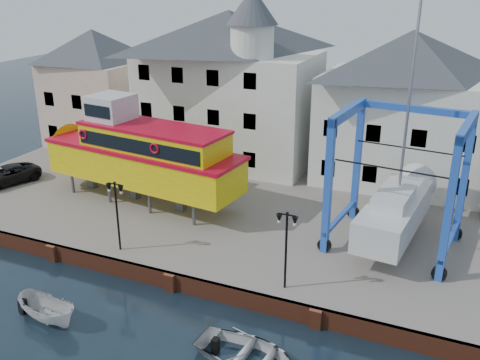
% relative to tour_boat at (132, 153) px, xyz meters
% --- Properties ---
extents(ground, '(140.00, 140.00, 0.00)m').
position_rel_tour_boat_xyz_m(ground, '(7.46, -7.86, -4.40)').
color(ground, '#15242D').
rests_on(ground, ground).
extents(hardstanding, '(44.00, 22.00, 1.00)m').
position_rel_tour_boat_xyz_m(hardstanding, '(7.46, 3.14, -3.90)').
color(hardstanding, slate).
rests_on(hardstanding, ground).
extents(quay_wall, '(44.00, 0.47, 1.00)m').
position_rel_tour_boat_xyz_m(quay_wall, '(7.46, -7.76, -3.90)').
color(quay_wall, maroon).
rests_on(quay_wall, ground).
extents(building_pink, '(8.00, 7.00, 10.30)m').
position_rel_tour_boat_xyz_m(building_pink, '(-10.55, 10.13, 1.75)').
color(building_pink, '#BCA492').
rests_on(building_pink, hardstanding).
extents(building_white_main, '(14.00, 8.30, 14.00)m').
position_rel_tour_boat_xyz_m(building_white_main, '(2.58, 10.53, 2.94)').
color(building_white_main, silver).
rests_on(building_white_main, hardstanding).
extents(building_white_right, '(12.00, 8.00, 11.20)m').
position_rel_tour_boat_xyz_m(building_white_right, '(16.46, 11.13, 2.20)').
color(building_white_right, silver).
rests_on(building_white_right, hardstanding).
extents(lamp_post_left, '(1.12, 0.32, 4.20)m').
position_rel_tour_boat_xyz_m(lamp_post_left, '(3.46, -6.66, -0.23)').
color(lamp_post_left, black).
rests_on(lamp_post_left, hardstanding).
extents(lamp_post_right, '(1.12, 0.32, 4.20)m').
position_rel_tour_boat_xyz_m(lamp_post_right, '(13.46, -6.66, -0.23)').
color(lamp_post_right, black).
rests_on(lamp_post_right, hardstanding).
extents(tour_boat, '(16.92, 5.86, 7.22)m').
position_rel_tour_boat_xyz_m(tour_boat, '(0.00, 0.00, 0.00)').
color(tour_boat, '#59595E').
rests_on(tour_boat, hardstanding).
extents(travel_lift, '(7.58, 10.22, 15.14)m').
position_rel_tour_boat_xyz_m(travel_lift, '(17.76, 0.99, -0.89)').
color(travel_lift, '#2348B0').
rests_on(travel_lift, hardstanding).
extents(van, '(3.75, 5.37, 1.36)m').
position_rel_tour_boat_xyz_m(van, '(-10.46, -1.50, -2.72)').
color(van, black).
rests_on(van, hardstanding).
extents(motorboat_a, '(3.86, 1.97, 1.42)m').
position_rel_tour_boat_xyz_m(motorboat_a, '(3.37, -12.60, -4.40)').
color(motorboat_a, silver).
rests_on(motorboat_a, ground).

